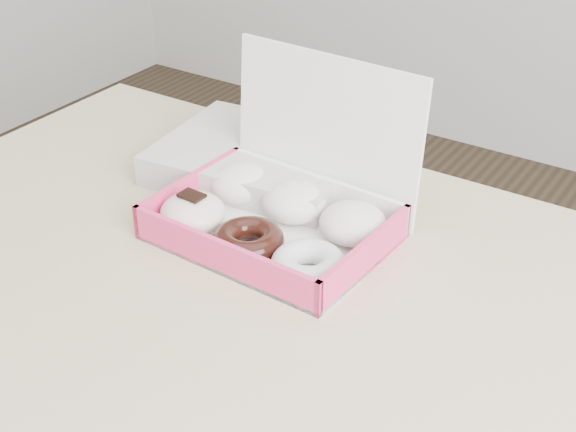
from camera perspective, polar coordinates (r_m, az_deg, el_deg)
The scene contains 3 objects.
table at distance 0.91m, azimuth -0.98°, elevation -11.12°, with size 1.20×0.80×0.75m.
donut_box at distance 0.98m, azimuth -0.71°, elevation 0.48°, with size 0.28×0.24×0.20m.
newspapers at distance 1.12m, azimuth -1.94°, elevation 4.03°, with size 0.27×0.22×0.04m, color silver.
Camera 1 is at (0.38, -0.55, 1.28)m, focal length 50.00 mm.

